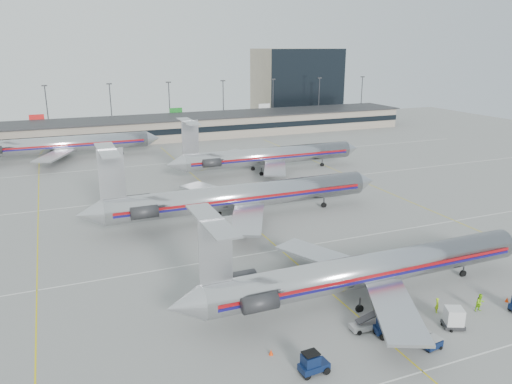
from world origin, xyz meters
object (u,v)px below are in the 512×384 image
tug_center (386,327)px  uld_container (454,318)px  jet_foreground (364,270)px  jet_second_row (236,196)px  belt_loader (368,324)px

tug_center → uld_container: size_ratio=1.10×
jet_foreground → tug_center: (-2.07, -6.91, -2.43)m
jet_foreground → jet_second_row: jet_second_row is taller
uld_container → belt_loader: bearing=-175.4°
jet_foreground → uld_container: jet_foreground is taller
jet_second_row → tug_center: (1.63, -36.05, -2.82)m
jet_foreground → belt_loader: 6.78m
jet_foreground → jet_second_row: (-3.70, 29.14, 0.39)m
uld_container → tug_center: bearing=-166.4°
uld_container → belt_loader: (-7.82, 2.84, -0.46)m
jet_foreground → jet_second_row: 29.37m
jet_foreground → tug_center: bearing=-106.6°
belt_loader → tug_center: bearing=-52.8°
jet_foreground → uld_container: size_ratio=18.10×
jet_foreground → tug_center: 7.61m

